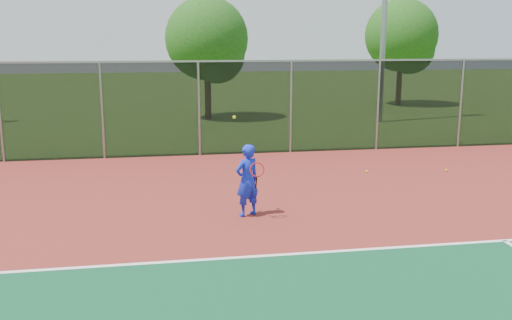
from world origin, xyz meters
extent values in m
cube|color=maroon|center=(0.00, 2.00, 0.01)|extent=(30.00, 20.00, 0.02)
cube|color=white|center=(2.00, 3.00, 0.03)|extent=(22.00, 0.10, 0.00)
cube|color=black|center=(0.00, 12.00, 1.52)|extent=(30.00, 0.04, 3.00)
cube|color=gray|center=(0.00, 12.00, 3.02)|extent=(30.00, 0.06, 0.06)
imported|color=#162BD4|center=(-2.47, 5.36, 0.79)|extent=(0.67, 0.59, 1.54)
cylinder|color=black|center=(-2.32, 5.11, 0.80)|extent=(0.03, 0.15, 0.27)
torus|color=#A51414|center=(-2.32, 5.01, 1.10)|extent=(0.30, 0.13, 0.29)
sphere|color=#BDD618|center=(-2.72, 5.46, 2.12)|extent=(0.07, 0.07, 0.07)
sphere|color=#BDD618|center=(1.45, 8.74, 0.06)|extent=(0.07, 0.07, 0.07)
sphere|color=#BDD618|center=(3.74, 8.49, 0.06)|extent=(0.07, 0.07, 0.07)
cylinder|color=#362513|center=(-1.97, 20.65, 1.08)|extent=(0.30, 0.30, 2.16)
sphere|color=#1A4712|center=(-1.97, 20.65, 3.72)|extent=(3.84, 3.84, 3.84)
sphere|color=#1A4712|center=(-1.57, 20.35, 3.00)|extent=(2.64, 2.64, 2.64)
cylinder|color=#362513|center=(9.21, 24.53, 1.13)|extent=(0.30, 0.30, 2.27)
sphere|color=#1A4712|center=(9.21, 24.53, 3.91)|extent=(4.03, 4.03, 4.03)
sphere|color=#1A4712|center=(9.61, 24.23, 3.15)|extent=(2.77, 2.77, 2.77)
camera|label=1|loc=(-4.24, -6.13, 3.70)|focal=40.00mm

